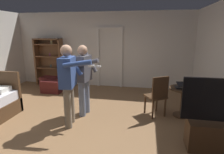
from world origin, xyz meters
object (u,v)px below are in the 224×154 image
at_px(bookshelf, 49,60).
at_px(person_blue_shirt, 68,80).
at_px(suitcase_dark, 50,83).
at_px(side_table, 183,97).
at_px(suitcase_small, 51,87).
at_px(wooden_chair, 157,94).
at_px(laptop, 183,86).
at_px(tv_flatscreen, 218,129).
at_px(bottle_on_table, 191,85).
at_px(person_striped_shirt, 84,76).

distance_m(bookshelf, person_blue_shirt, 3.51).
bearing_deg(suitcase_dark, side_table, -12.38).
height_order(side_table, suitcase_small, side_table).
xyz_separation_m(wooden_chair, suitcase_small, (-3.33, 1.14, -0.34)).
bearing_deg(side_table, laptop, -120.08).
distance_m(bookshelf, tv_flatscreen, 5.82).
height_order(bottle_on_table, suitcase_dark, bottle_on_table).
bearing_deg(wooden_chair, person_striped_shirt, -173.23).
bearing_deg(person_striped_shirt, bookshelf, 132.99).
distance_m(bottle_on_table, wooden_chair, 0.77).
relative_size(side_table, person_striped_shirt, 0.42).
distance_m(wooden_chair, person_striped_shirt, 1.78).
xyz_separation_m(wooden_chair, person_striped_shirt, (-1.71, -0.20, 0.42)).
xyz_separation_m(person_striped_shirt, suitcase_dark, (-1.87, 1.70, -0.75)).
bearing_deg(person_striped_shirt, tv_flatscreen, -19.65).
bearing_deg(person_striped_shirt, wooden_chair, 6.77).
xyz_separation_m(tv_flatscreen, wooden_chair, (-0.94, 1.15, 0.16)).
bearing_deg(laptop, person_striped_shirt, -172.96).
xyz_separation_m(side_table, person_striped_shirt, (-2.30, -0.32, 0.49)).
height_order(bottle_on_table, wooden_chair, wooden_chair).
relative_size(suitcase_dark, suitcase_small, 0.88).
xyz_separation_m(bookshelf, person_striped_shirt, (2.14, -2.29, 0.03)).
bearing_deg(bottle_on_table, suitcase_dark, 161.35).
bearing_deg(suitcase_small, wooden_chair, -18.51).
distance_m(tv_flatscreen, person_striped_shirt, 2.88).
xyz_separation_m(laptop, suitcase_dark, (-4.15, 1.42, -0.53)).
distance_m(suitcase_dark, suitcase_small, 0.44).
xyz_separation_m(side_table, bottle_on_table, (0.14, -0.08, 0.33)).
distance_m(laptop, person_striped_shirt, 2.30).
xyz_separation_m(side_table, person_blue_shirt, (-2.43, -0.90, 0.54)).
relative_size(wooden_chair, suitcase_small, 1.57).
height_order(wooden_chair, suitcase_small, wooden_chair).
bearing_deg(wooden_chair, laptop, 7.86).
xyz_separation_m(person_striped_shirt, suitcase_small, (-1.61, 1.35, -0.76)).
distance_m(laptop, wooden_chair, 0.61).
height_order(side_table, person_striped_shirt, person_striped_shirt).
bearing_deg(bottle_on_table, suitcase_small, 164.77).
bearing_deg(bottle_on_table, person_striped_shirt, -174.29).
xyz_separation_m(wooden_chair, person_blue_shirt, (-1.84, -0.78, 0.47)).
relative_size(side_table, person_blue_shirt, 0.41).
height_order(bookshelf, side_table, bookshelf).
distance_m(laptop, person_blue_shirt, 2.57).
bearing_deg(tv_flatscreen, suitcase_small, 151.73).
bearing_deg(suitcase_dark, person_blue_shirt, -46.76).
xyz_separation_m(bottle_on_table, suitcase_small, (-4.05, 1.10, -0.60)).
bearing_deg(suitcase_dark, laptop, -13.01).
xyz_separation_m(laptop, wooden_chair, (-0.56, -0.08, -0.21)).
xyz_separation_m(bookshelf, suitcase_dark, (0.27, -0.59, -0.72)).
relative_size(wooden_chair, person_striped_shirt, 0.59).
relative_size(laptop, suitcase_dark, 0.65).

